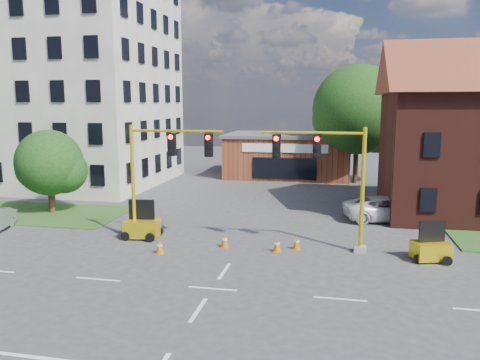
{
  "coord_description": "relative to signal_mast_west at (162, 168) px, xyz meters",
  "views": [
    {
      "loc": [
        4.65,
        -17.16,
        7.34
      ],
      "look_at": [
        -0.93,
        10.0,
        2.76
      ],
      "focal_mm": 35.0,
      "sensor_mm": 36.0,
      "label": 1
    }
  ],
  "objects": [
    {
      "name": "tree_large",
      "position": [
        11.27,
        21.08,
        2.55
      ],
      "size": [
        8.59,
        8.18,
        10.84
      ],
      "color": "#392715",
      "rests_on": "ground"
    },
    {
      "name": "trailer_east",
      "position": [
        13.54,
        -0.66,
        -3.34
      ],
      "size": [
        1.87,
        1.52,
        1.84
      ],
      "rotation": [
        0.0,
        0.0,
        0.31
      ],
      "color": "yellow",
      "rests_on": "ground"
    },
    {
      "name": "ground",
      "position": [
        4.36,
        -6.0,
        -3.92
      ],
      "size": [
        120.0,
        120.0,
        0.0
      ],
      "primitive_type": "plane",
      "color": "#3E3E40",
      "rests_on": "ground"
    },
    {
      "name": "cone_b",
      "position": [
        3.57,
        -0.61,
        -3.58
      ],
      "size": [
        0.4,
        0.4,
        0.7
      ],
      "color": "orange",
      "rests_on": "ground"
    },
    {
      "name": "tree_nw_front",
      "position": [
        -9.42,
        4.58,
        -0.65
      ],
      "size": [
        4.6,
        4.38,
        5.61
      ],
      "color": "#392715",
      "rests_on": "ground"
    },
    {
      "name": "brick_shop",
      "position": [
        4.36,
        23.99,
        -1.76
      ],
      "size": [
        12.4,
        8.4,
        4.3
      ],
      "color": "brown",
      "rests_on": "ground"
    },
    {
      "name": "cone_a",
      "position": [
        0.68,
        -2.27,
        -3.58
      ],
      "size": [
        0.4,
        0.4,
        0.7
      ],
      "color": "orange",
      "rests_on": "ground"
    },
    {
      "name": "cone_d",
      "position": [
        6.3,
        -0.82,
        -3.58
      ],
      "size": [
        0.4,
        0.4,
        0.7
      ],
      "color": "orange",
      "rests_on": "ground"
    },
    {
      "name": "trailer_west",
      "position": [
        -1.25,
        0.1,
        -3.27
      ],
      "size": [
        1.94,
        1.42,
        2.06
      ],
      "rotation": [
        0.0,
        0.0,
        0.12
      ],
      "color": "yellow",
      "rests_on": "ground"
    },
    {
      "name": "lane_markings",
      "position": [
        4.36,
        -9.0,
        -3.91
      ],
      "size": [
        60.0,
        36.0,
        0.01
      ],
      "primitive_type": null,
      "color": "white",
      "rests_on": "ground"
    },
    {
      "name": "pickup_white",
      "position": [
        12.36,
        6.89,
        -3.16
      ],
      "size": [
        5.9,
        3.67,
        1.52
      ],
      "primitive_type": "imported",
      "rotation": [
        0.0,
        0.0,
        1.79
      ],
      "color": "white",
      "rests_on": "ground"
    },
    {
      "name": "cone_c",
      "position": [
        7.23,
        -0.22,
        -3.58
      ],
      "size": [
        0.4,
        0.4,
        0.7
      ],
      "color": "orange",
      "rests_on": "ground"
    },
    {
      "name": "signal_mast_east",
      "position": [
        8.71,
        0.0,
        0.0
      ],
      "size": [
        5.3,
        0.6,
        6.2
      ],
      "color": "gray",
      "rests_on": "ground"
    },
    {
      "name": "office_block",
      "position": [
        -15.64,
        15.91,
        6.39
      ],
      "size": [
        18.4,
        15.4,
        20.6
      ],
      "color": "#BFB6A7",
      "rests_on": "ground"
    },
    {
      "name": "signal_mast_west",
      "position": [
        0.0,
        0.0,
        0.0
      ],
      "size": [
        5.3,
        0.6,
        6.2
      ],
      "color": "gray",
      "rests_on": "ground"
    }
  ]
}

